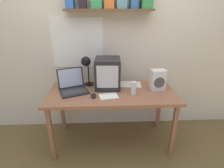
# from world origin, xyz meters

# --- Properties ---
(ground_plane) EXTENTS (12.00, 12.00, 0.00)m
(ground_plane) POSITION_xyz_m (0.00, 0.00, 0.00)
(ground_plane) COLOR brown
(back_wall) EXTENTS (5.60, 0.24, 2.60)m
(back_wall) POSITION_xyz_m (-0.00, 0.45, 1.31)
(back_wall) COLOR beige
(back_wall) RESTS_ON ground_plane
(corner_desk) EXTENTS (1.53, 0.69, 0.73)m
(corner_desk) POSITION_xyz_m (0.00, 0.00, 0.67)
(corner_desk) COLOR #965E43
(corner_desk) RESTS_ON ground_plane
(crt_monitor) EXTENTS (0.32, 0.34, 0.37)m
(crt_monitor) POSITION_xyz_m (-0.05, 0.14, 0.92)
(crt_monitor) COLOR #232326
(crt_monitor) RESTS_ON corner_desk
(laptop) EXTENTS (0.40, 0.38, 0.26)m
(laptop) POSITION_xyz_m (-0.48, 0.06, 0.80)
(laptop) COLOR #232326
(laptop) RESTS_ON corner_desk
(desk_lamp) EXTENTS (0.14, 0.19, 0.40)m
(desk_lamp) POSITION_xyz_m (-0.31, 0.17, 1.03)
(desk_lamp) COLOR black
(desk_lamp) RESTS_ON corner_desk
(juice_glass) EXTENTS (0.06, 0.06, 0.15)m
(juice_glass) POSITION_xyz_m (0.25, -0.07, 0.80)
(juice_glass) COLOR white
(juice_glass) RESTS_ON corner_desk
(space_heater) EXTENTS (0.18, 0.14, 0.25)m
(space_heater) POSITION_xyz_m (0.56, 0.05, 0.86)
(space_heater) COLOR white
(space_heater) RESTS_ON corner_desk
(computer_mouse) EXTENTS (0.06, 0.11, 0.03)m
(computer_mouse) POSITION_xyz_m (-0.22, -0.13, 0.75)
(computer_mouse) COLOR black
(computer_mouse) RESTS_ON corner_desk
(loose_paper_near_monitor) EXTENTS (0.30, 0.23, 0.00)m
(loose_paper_near_monitor) POSITION_xyz_m (0.26, 0.22, 0.74)
(loose_paper_near_monitor) COLOR white
(loose_paper_near_monitor) RESTS_ON corner_desk
(printed_handout) EXTENTS (0.23, 0.18, 0.00)m
(printed_handout) POSITION_xyz_m (-0.05, -0.12, 0.74)
(printed_handout) COLOR white
(printed_handout) RESTS_ON corner_desk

